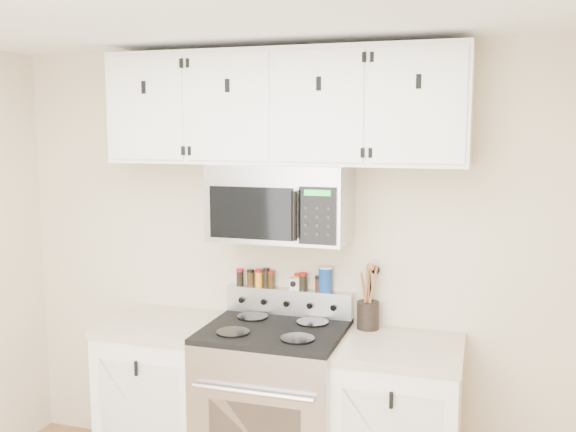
{
  "coord_description": "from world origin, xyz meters",
  "views": [
    {
      "loc": [
        1.09,
        -1.8,
        2.04
      ],
      "look_at": [
        0.07,
        1.45,
        1.57
      ],
      "focal_mm": 40.0,
      "sensor_mm": 36.0,
      "label": 1
    }
  ],
  "objects_px": {
    "microwave": "(281,202)",
    "utensil_crock": "(368,313)",
    "range": "(274,408)",
    "salt_canister": "(325,279)"
  },
  "relations": [
    {
      "from": "range",
      "to": "salt_canister",
      "type": "height_order",
      "value": "salt_canister"
    },
    {
      "from": "microwave",
      "to": "utensil_crock",
      "type": "height_order",
      "value": "microwave"
    },
    {
      "from": "range",
      "to": "microwave",
      "type": "height_order",
      "value": "microwave"
    },
    {
      "from": "microwave",
      "to": "utensil_crock",
      "type": "distance_m",
      "value": 0.79
    },
    {
      "from": "utensil_crock",
      "to": "salt_canister",
      "type": "height_order",
      "value": "utensil_crock"
    },
    {
      "from": "range",
      "to": "salt_canister",
      "type": "distance_m",
      "value": 0.78
    },
    {
      "from": "salt_canister",
      "to": "utensil_crock",
      "type": "bearing_deg",
      "value": -10.94
    },
    {
      "from": "utensil_crock",
      "to": "salt_canister",
      "type": "xyz_separation_m",
      "value": [
        -0.26,
        0.05,
        0.16
      ]
    },
    {
      "from": "salt_canister",
      "to": "range",
      "type": "bearing_deg",
      "value": -127.8
    },
    {
      "from": "microwave",
      "to": "utensil_crock",
      "type": "relative_size",
      "value": 2.1
    }
  ]
}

